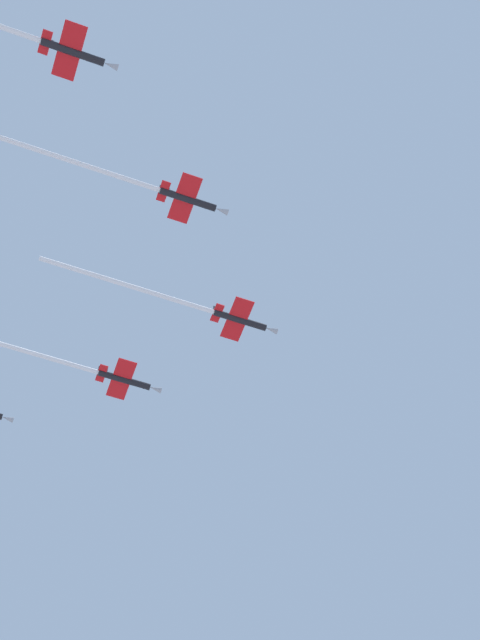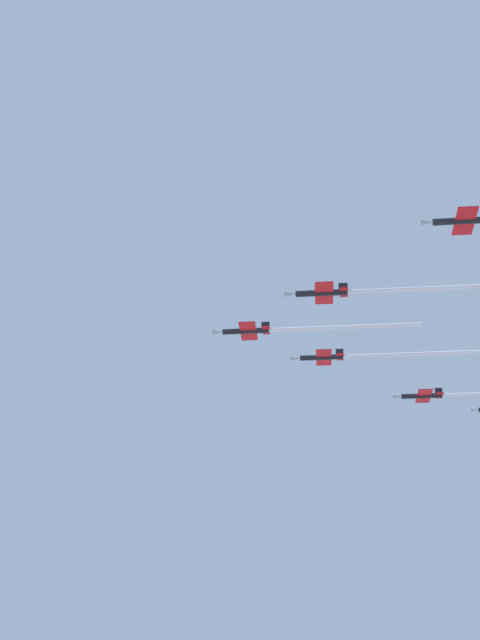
# 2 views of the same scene
# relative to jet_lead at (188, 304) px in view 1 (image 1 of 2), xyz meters

# --- Properties ---
(jet_lead) EXTENTS (25.31, 35.55, 2.50)m
(jet_lead) POSITION_rel_jet_lead_xyz_m (0.00, 0.00, 0.00)
(jet_lead) COLOR black
(jet_port_inner) EXTENTS (29.79, 41.93, 2.50)m
(jet_port_inner) POSITION_rel_jet_lead_xyz_m (3.96, 25.72, -1.50)
(jet_port_inner) COLOR black
(jet_starboard_inner) EXTENTS (27.97, 39.33, 2.50)m
(jet_starboard_inner) POSITION_rel_jet_lead_xyz_m (-24.76, 3.97, 1.50)
(jet_starboard_inner) COLOR black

